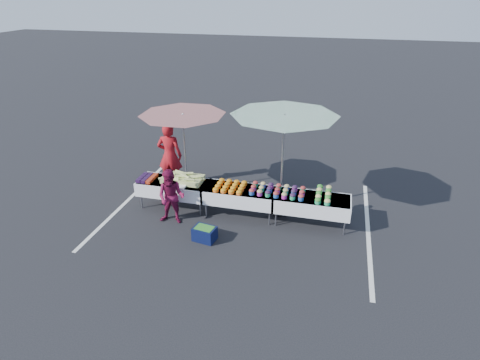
% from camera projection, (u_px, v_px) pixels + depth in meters
% --- Properties ---
extents(ground, '(80.00, 80.00, 0.00)m').
position_uv_depth(ground, '(240.00, 215.00, 10.40)').
color(ground, black).
extents(stripe_left, '(0.10, 5.00, 0.00)m').
position_uv_depth(stripe_left, '(128.00, 200.00, 11.10)').
color(stripe_left, silver).
rests_on(stripe_left, ground).
extents(stripe_right, '(0.10, 5.00, 0.00)m').
position_uv_depth(stripe_right, '(368.00, 231.00, 9.70)').
color(stripe_right, silver).
rests_on(stripe_right, ground).
extents(table_left, '(1.86, 0.81, 0.75)m').
position_uv_depth(table_left, '(174.00, 187.00, 10.54)').
color(table_left, white).
rests_on(table_left, ground).
extents(table_center, '(1.86, 0.81, 0.75)m').
position_uv_depth(table_center, '(240.00, 195.00, 10.14)').
color(table_center, white).
rests_on(table_center, ground).
extents(table_right, '(1.86, 0.81, 0.75)m').
position_uv_depth(table_right, '(312.00, 203.00, 9.75)').
color(table_right, white).
rests_on(table_right, ground).
extents(berry_punnets, '(0.40, 0.54, 0.08)m').
position_uv_depth(berry_punnets, '(147.00, 178.00, 10.55)').
color(berry_punnets, black).
rests_on(berry_punnets, table_left).
extents(corn_pile, '(1.16, 0.57, 0.26)m').
position_uv_depth(corn_pile, '(183.00, 178.00, 10.41)').
color(corn_pile, tan).
rests_on(corn_pile, table_left).
extents(plastic_bags, '(0.30, 0.25, 0.05)m').
position_uv_depth(plastic_bags, '(180.00, 187.00, 10.13)').
color(plastic_bags, white).
rests_on(plastic_bags, table_left).
extents(carrot_bowls, '(0.75, 0.69, 0.11)m').
position_uv_depth(carrot_bowls, '(230.00, 186.00, 10.10)').
color(carrot_bowls, orange).
rests_on(carrot_bowls, table_center).
extents(potato_cups, '(1.34, 0.58, 0.16)m').
position_uv_depth(potato_cups, '(278.00, 190.00, 9.83)').
color(potato_cups, '#21509C').
rests_on(potato_cups, table_right).
extents(bean_baskets, '(0.36, 0.86, 0.15)m').
position_uv_depth(bean_baskets, '(324.00, 194.00, 9.66)').
color(bean_baskets, '#25975D').
rests_on(bean_baskets, table_right).
extents(vendor, '(0.75, 0.54, 1.93)m').
position_uv_depth(vendor, '(170.00, 156.00, 11.48)').
color(vendor, '#A5121B').
rests_on(vendor, ground).
extents(customer, '(0.72, 0.57, 1.42)m').
position_uv_depth(customer, '(171.00, 197.00, 9.77)').
color(customer, maroon).
rests_on(customer, ground).
extents(umbrella_left, '(2.96, 2.96, 2.35)m').
position_uv_depth(umbrella_left, '(183.00, 121.00, 10.55)').
color(umbrella_left, black).
rests_on(umbrella_left, ground).
extents(umbrella_right, '(2.95, 2.95, 2.65)m').
position_uv_depth(umbrella_right, '(284.00, 124.00, 9.48)').
color(umbrella_right, black).
rests_on(umbrella_right, ground).
extents(storage_bin, '(0.56, 0.45, 0.33)m').
position_uv_depth(storage_bin, '(205.00, 233.00, 9.31)').
color(storage_bin, '#0A1236').
rests_on(storage_bin, ground).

